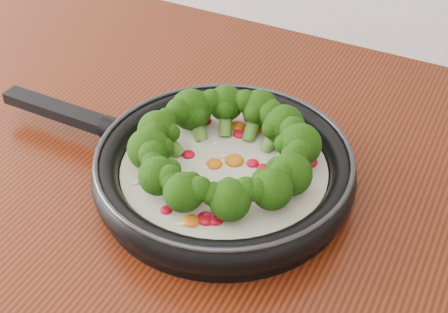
% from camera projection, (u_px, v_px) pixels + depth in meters
% --- Properties ---
extents(skillet, '(0.50, 0.33, 0.09)m').
position_uv_depth(skillet, '(223.00, 164.00, 0.78)').
color(skillet, black).
rests_on(skillet, counter).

